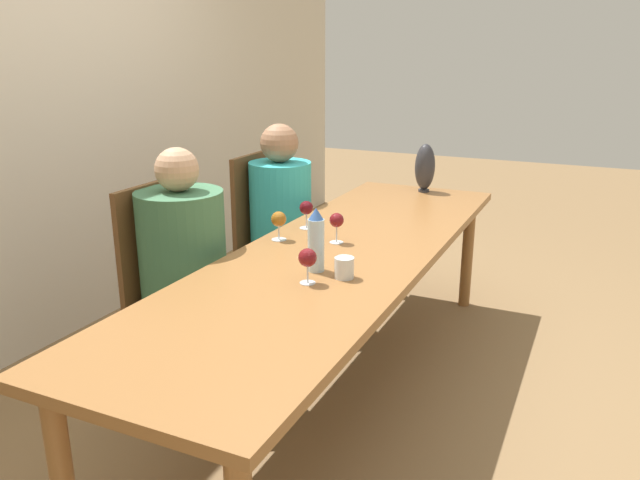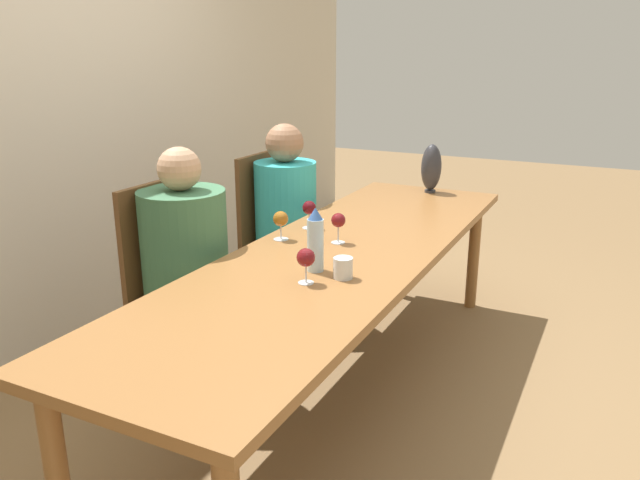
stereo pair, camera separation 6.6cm
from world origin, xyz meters
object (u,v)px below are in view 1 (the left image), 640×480
at_px(chair_far, 270,235).
at_px(person_near, 187,268).
at_px(water_bottle, 316,241).
at_px(wine_glass_1, 306,209).
at_px(chair_near, 171,287).
at_px(water_tumbler, 344,268).
at_px(person_far, 283,218).
at_px(vase, 425,167).
at_px(wine_glass_2, 337,221).
at_px(wine_glass_3, 308,258).
at_px(wine_glass_0, 279,220).

height_order(chair_far, person_near, person_near).
relative_size(water_bottle, chair_far, 0.27).
bearing_deg(wine_glass_1, chair_near, 136.08).
height_order(water_tumbler, person_far, person_far).
height_order(water_bottle, person_far, person_far).
bearing_deg(vase, water_bottle, -179.69).
relative_size(water_bottle, wine_glass_2, 1.85).
bearing_deg(wine_glass_3, wine_glass_2, 11.60).
height_order(water_bottle, vase, vase).
distance_m(water_tumbler, wine_glass_3, 0.16).
relative_size(water_bottle, person_far, 0.22).
xyz_separation_m(water_tumbler, vase, (1.62, 0.14, 0.11)).
xyz_separation_m(water_bottle, vase, (1.59, 0.01, 0.03)).
bearing_deg(person_far, water_tumbler, -141.18).
distance_m(chair_near, person_near, 0.14).
relative_size(person_near, person_far, 1.00).
bearing_deg(person_far, water_bottle, -145.34).
distance_m(water_tumbler, wine_glass_2, 0.46).
distance_m(wine_glass_1, wine_glass_2, 0.28).
bearing_deg(chair_far, chair_near, 180.00).
distance_m(wine_glass_3, chair_far, 1.43).
xyz_separation_m(chair_near, person_near, (0.00, -0.10, 0.11)).
bearing_deg(wine_glass_1, wine_glass_0, 172.52).
bearing_deg(water_bottle, chair_near, 86.32).
distance_m(chair_near, chair_far, 0.94).
relative_size(wine_glass_0, wine_glass_1, 0.98).
xyz_separation_m(water_tumbler, chair_far, (1.02, 0.91, -0.26)).
bearing_deg(chair_far, water_tumbler, -138.11).
distance_m(chair_far, person_near, 0.95).
relative_size(wine_glass_0, person_far, 0.12).
bearing_deg(chair_near, wine_glass_3, -103.25).
xyz_separation_m(vase, chair_far, (-0.60, 0.77, -0.37)).
height_order(water_tumbler, wine_glass_2, wine_glass_2).
height_order(vase, wine_glass_0, vase).
xyz_separation_m(water_bottle, wine_glass_0, (0.31, 0.34, -0.03)).
bearing_deg(chair_near, wine_glass_0, -59.53).
relative_size(vase, wine_glass_2, 2.12).
bearing_deg(wine_glass_2, wine_glass_0, 105.34).
bearing_deg(water_bottle, wine_glass_0, 47.54).
xyz_separation_m(wine_glass_1, person_near, (-0.49, 0.38, -0.21)).
bearing_deg(water_tumbler, chair_far, 41.89).
height_order(wine_glass_1, person_far, person_far).
relative_size(wine_glass_0, chair_near, 0.14).
relative_size(vase, chair_near, 0.30).
bearing_deg(chair_near, wine_glass_1, -43.92).
distance_m(wine_glass_3, chair_near, 0.89).
distance_m(water_tumbler, person_near, 0.84).
xyz_separation_m(vase, wine_glass_0, (-1.28, 0.33, -0.06)).
xyz_separation_m(chair_near, chair_far, (0.94, 0.00, 0.00)).
bearing_deg(wine_glass_2, person_far, 44.98).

